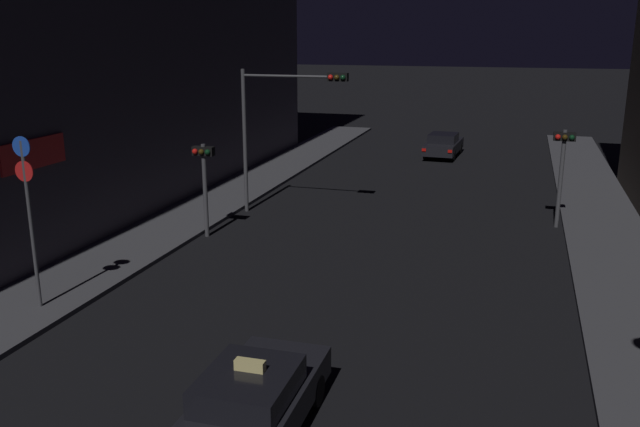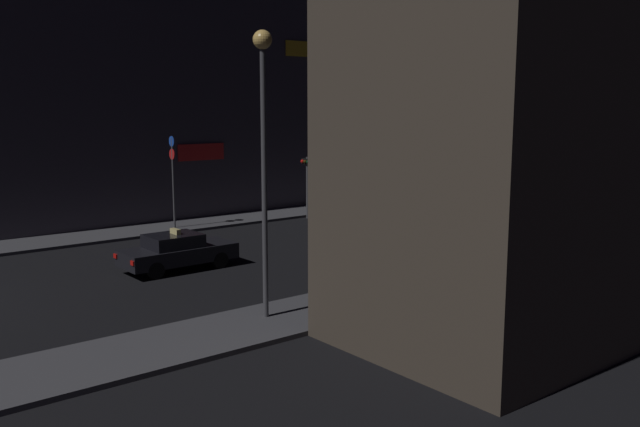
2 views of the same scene
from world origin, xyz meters
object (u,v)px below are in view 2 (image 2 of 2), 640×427
object	(u,v)px
taxi	(177,251)
far_car	(595,190)
street_lamp_near_block	(263,122)
traffic_light_left_kerb	(307,174)
sign_pole_left	(173,174)
traffic_light_overhead	(377,142)
traffic_light_right_kerb	(557,184)

from	to	relation	value
taxi	far_car	xyz separation A→B (m)	(-0.06, 30.47, -0.00)
taxi	street_lamp_near_block	bearing A→B (deg)	-7.05
traffic_light_left_kerb	sign_pole_left	bearing A→B (deg)	-99.56
sign_pole_left	traffic_light_overhead	bearing A→B (deg)	75.82
traffic_light_overhead	sign_pole_left	xyz separation A→B (m)	(-2.87, -11.35, -1.33)
taxi	traffic_light_overhead	distance (m)	16.31
traffic_light_left_kerb	street_lamp_near_block	xyz separation A→B (m)	(13.91, -12.28, 3.36)
traffic_light_overhead	traffic_light_right_kerb	size ratio (longest dim) A/B	1.56
taxi	traffic_light_left_kerb	size ratio (longest dim) A/B	1.30
sign_pole_left	far_car	bearing A→B (deg)	73.87
far_car	street_lamp_near_block	size ratio (longest dim) A/B	0.55
sign_pole_left	traffic_light_left_kerb	bearing A→B (deg)	80.44
street_lamp_near_block	far_car	bearing A→B (deg)	103.39
traffic_light_left_kerb	street_lamp_near_block	distance (m)	18.86
taxi	far_car	size ratio (longest dim) A/B	0.98
traffic_light_overhead	traffic_light_right_kerb	world-z (taller)	traffic_light_overhead
traffic_light_overhead	street_lamp_near_block	xyz separation A→B (m)	(12.31, -16.07, 1.63)
taxi	traffic_light_right_kerb	distance (m)	17.55
far_car	traffic_light_right_kerb	xyz separation A→B (m)	(6.02, -14.08, 1.98)
far_car	street_lamp_near_block	distance (m)	32.66
taxi	traffic_light_left_kerb	bearing A→B (deg)	119.74
taxi	sign_pole_left	bearing A→B (deg)	153.89
traffic_light_overhead	traffic_light_right_kerb	xyz separation A→B (m)	(10.86, 1.23, -1.51)
taxi	traffic_light_overhead	xyz separation A→B (m)	(-4.90, 15.16, 3.49)
street_lamp_near_block	traffic_light_left_kerb	bearing A→B (deg)	138.55
traffic_light_overhead	sign_pole_left	world-z (taller)	traffic_light_overhead
traffic_light_right_kerb	sign_pole_left	xyz separation A→B (m)	(-13.73, -12.59, 0.18)
far_car	sign_pole_left	world-z (taller)	sign_pole_left
traffic_light_overhead	street_lamp_near_block	bearing A→B (deg)	-52.55
traffic_light_overhead	traffic_light_left_kerb	distance (m)	4.46
far_car	traffic_light_left_kerb	distance (m)	20.23
far_car	traffic_light_overhead	bearing A→B (deg)	-107.55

